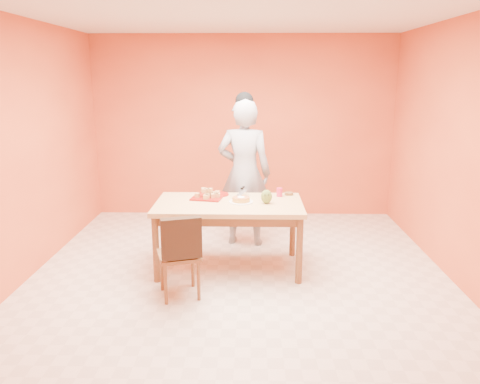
{
  "coord_description": "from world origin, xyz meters",
  "views": [
    {
      "loc": [
        0.12,
        -4.56,
        2.1
      ],
      "look_at": [
        0.0,
        0.3,
        0.89
      ],
      "focal_mm": 35.0,
      "sensor_mm": 36.0,
      "label": 1
    }
  ],
  "objects_px": {
    "checker_tin": "(289,194)",
    "dining_table": "(229,211)",
    "person": "(244,173)",
    "sponge_cake": "(241,199)",
    "red_dinner_plate": "(218,194)",
    "dining_chair": "(179,254)",
    "magenta_glass": "(280,192)",
    "egg_ornament": "(266,197)",
    "pastry_platter": "(208,197)"
  },
  "relations": [
    {
      "from": "pastry_platter",
      "to": "red_dinner_plate",
      "type": "relative_size",
      "value": 1.36
    },
    {
      "from": "person",
      "to": "egg_ornament",
      "type": "distance_m",
      "value": 0.88
    },
    {
      "from": "dining_chair",
      "to": "checker_tin",
      "type": "xyz_separation_m",
      "value": [
        1.13,
        1.06,
        0.33
      ]
    },
    {
      "from": "sponge_cake",
      "to": "checker_tin",
      "type": "xyz_separation_m",
      "value": [
        0.55,
        0.34,
        -0.02
      ]
    },
    {
      "from": "red_dinner_plate",
      "to": "sponge_cake",
      "type": "relative_size",
      "value": 1.27
    },
    {
      "from": "dining_chair",
      "to": "sponge_cake",
      "type": "xyz_separation_m",
      "value": [
        0.58,
        0.72,
        0.35
      ]
    },
    {
      "from": "egg_ornament",
      "to": "checker_tin",
      "type": "bearing_deg",
      "value": 50.19
    },
    {
      "from": "dining_chair",
      "to": "person",
      "type": "bearing_deg",
      "value": 50.95
    },
    {
      "from": "dining_table",
      "to": "magenta_glass",
      "type": "bearing_deg",
      "value": 26.25
    },
    {
      "from": "pastry_platter",
      "to": "magenta_glass",
      "type": "bearing_deg",
      "value": 6.42
    },
    {
      "from": "dining_table",
      "to": "pastry_platter",
      "type": "bearing_deg",
      "value": 142.81
    },
    {
      "from": "person",
      "to": "dining_table",
      "type": "bearing_deg",
      "value": 87.37
    },
    {
      "from": "person",
      "to": "sponge_cake",
      "type": "xyz_separation_m",
      "value": [
        -0.02,
        -0.8,
        -0.12
      ]
    },
    {
      "from": "dining_chair",
      "to": "red_dinner_plate",
      "type": "relative_size",
      "value": 3.5
    },
    {
      "from": "person",
      "to": "checker_tin",
      "type": "relative_size",
      "value": 18.72
    },
    {
      "from": "person",
      "to": "pastry_platter",
      "type": "relative_size",
      "value": 5.54
    },
    {
      "from": "egg_ornament",
      "to": "sponge_cake",
      "type": "bearing_deg",
      "value": 167.38
    },
    {
      "from": "egg_ornament",
      "to": "checker_tin",
      "type": "xyz_separation_m",
      "value": [
        0.27,
        0.38,
        -0.06
      ]
    },
    {
      "from": "dining_table",
      "to": "checker_tin",
      "type": "distance_m",
      "value": 0.77
    },
    {
      "from": "sponge_cake",
      "to": "magenta_glass",
      "type": "height_order",
      "value": "magenta_glass"
    },
    {
      "from": "magenta_glass",
      "to": "egg_ornament",
      "type": "bearing_deg",
      "value": -117.16
    },
    {
      "from": "pastry_platter",
      "to": "egg_ornament",
      "type": "height_order",
      "value": "egg_ornament"
    },
    {
      "from": "person",
      "to": "checker_tin",
      "type": "bearing_deg",
      "value": 146.95
    },
    {
      "from": "dining_table",
      "to": "sponge_cake",
      "type": "xyz_separation_m",
      "value": [
        0.13,
        0.01,
        0.13
      ]
    },
    {
      "from": "red_dinner_plate",
      "to": "checker_tin",
      "type": "bearing_deg",
      "value": 1.48
    },
    {
      "from": "person",
      "to": "red_dinner_plate",
      "type": "height_order",
      "value": "person"
    },
    {
      "from": "red_dinner_plate",
      "to": "egg_ornament",
      "type": "bearing_deg",
      "value": -33.32
    },
    {
      "from": "dining_table",
      "to": "person",
      "type": "height_order",
      "value": "person"
    },
    {
      "from": "egg_ornament",
      "to": "dining_chair",
      "type": "bearing_deg",
      "value": -145.81
    },
    {
      "from": "red_dinner_plate",
      "to": "egg_ornament",
      "type": "relative_size",
      "value": 1.6
    },
    {
      "from": "dining_table",
      "to": "checker_tin",
      "type": "bearing_deg",
      "value": 27.24
    },
    {
      "from": "checker_tin",
      "to": "dining_table",
      "type": "bearing_deg",
      "value": -152.76
    },
    {
      "from": "checker_tin",
      "to": "red_dinner_plate",
      "type": "bearing_deg",
      "value": -178.52
    },
    {
      "from": "dining_chair",
      "to": "person",
      "type": "xyz_separation_m",
      "value": [
        0.61,
        1.52,
        0.48
      ]
    },
    {
      "from": "person",
      "to": "checker_tin",
      "type": "xyz_separation_m",
      "value": [
        0.52,
        -0.46,
        -0.14
      ]
    },
    {
      "from": "dining_chair",
      "to": "sponge_cake",
      "type": "bearing_deg",
      "value": 33.75
    },
    {
      "from": "red_dinner_plate",
      "to": "sponge_cake",
      "type": "distance_m",
      "value": 0.42
    },
    {
      "from": "egg_ornament",
      "to": "magenta_glass",
      "type": "relative_size",
      "value": 1.54
    },
    {
      "from": "sponge_cake",
      "to": "egg_ornament",
      "type": "bearing_deg",
      "value": -8.39
    },
    {
      "from": "checker_tin",
      "to": "person",
      "type": "bearing_deg",
      "value": 138.7
    },
    {
      "from": "dining_table",
      "to": "egg_ornament",
      "type": "bearing_deg",
      "value": -4.26
    },
    {
      "from": "pastry_platter",
      "to": "magenta_glass",
      "type": "distance_m",
      "value": 0.82
    },
    {
      "from": "checker_tin",
      "to": "pastry_platter",
      "type": "bearing_deg",
      "value": -170.09
    },
    {
      "from": "dining_chair",
      "to": "magenta_glass",
      "type": "height_order",
      "value": "magenta_glass"
    },
    {
      "from": "egg_ornament",
      "to": "magenta_glass",
      "type": "height_order",
      "value": "egg_ornament"
    },
    {
      "from": "person",
      "to": "sponge_cake",
      "type": "bearing_deg",
      "value": 96.56
    },
    {
      "from": "dining_table",
      "to": "person",
      "type": "bearing_deg",
      "value": 79.13
    },
    {
      "from": "magenta_glass",
      "to": "checker_tin",
      "type": "xyz_separation_m",
      "value": [
        0.11,
        0.07,
        -0.03
      ]
    },
    {
      "from": "dining_chair",
      "to": "checker_tin",
      "type": "bearing_deg",
      "value": 25.9
    },
    {
      "from": "red_dinner_plate",
      "to": "egg_ornament",
      "type": "distance_m",
      "value": 0.66
    }
  ]
}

